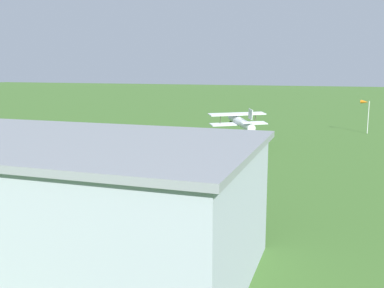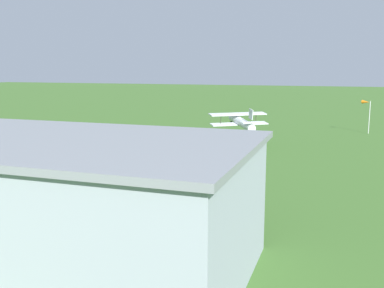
{
  "view_description": "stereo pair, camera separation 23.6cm",
  "coord_description": "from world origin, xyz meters",
  "views": [
    {
      "loc": [
        -21.39,
        61.82,
        11.14
      ],
      "look_at": [
        -7.14,
        16.61,
        2.8
      ],
      "focal_mm": 41.53,
      "sensor_mm": 36.0,
      "label": 1
    },
    {
      "loc": [
        -21.61,
        61.75,
        11.14
      ],
      "look_at": [
        -7.14,
        16.61,
        2.8
      ],
      "focal_mm": 41.53,
      "sensor_mm": 36.0,
      "label": 2
    }
  ],
  "objects": [
    {
      "name": "person_by_parked_cars",
      "position": [
        10.44,
        25.2,
        0.82
      ],
      "size": [
        0.41,
        0.41,
        1.64
      ],
      "color": "#3F3F47",
      "rests_on": "ground_plane"
    },
    {
      "name": "person_beside_truck",
      "position": [
        -15.17,
        28.37,
        0.84
      ],
      "size": [
        0.44,
        0.44,
        1.69
      ],
      "color": "#72338C",
      "rests_on": "ground_plane"
    },
    {
      "name": "ground_plane",
      "position": [
        0.0,
        0.0,
        0.0
      ],
      "size": [
        400.0,
        400.0,
        0.0
      ],
      "primitive_type": "plane",
      "color": "#3D6628"
    },
    {
      "name": "biplane",
      "position": [
        -9.61,
        2.59,
        3.68
      ],
      "size": [
        7.87,
        7.7,
        3.85
      ],
      "color": "silver"
    },
    {
      "name": "person_near_hangar_door",
      "position": [
        -8.61,
        24.56,
        0.79
      ],
      "size": [
        0.53,
        0.53,
        1.6
      ],
      "color": "#33723F",
      "rests_on": "ground_plane"
    },
    {
      "name": "windsock",
      "position": [
        -26.71,
        -17.18,
        4.9
      ],
      "size": [
        1.47,
        1.22,
        5.57
      ],
      "color": "silver",
      "rests_on": "ground_plane"
    }
  ]
}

